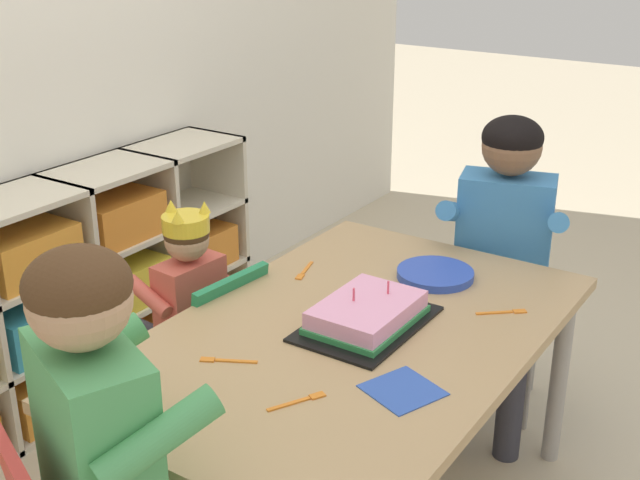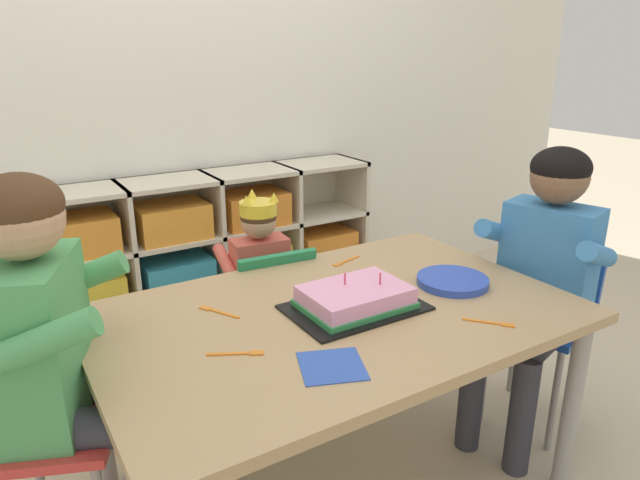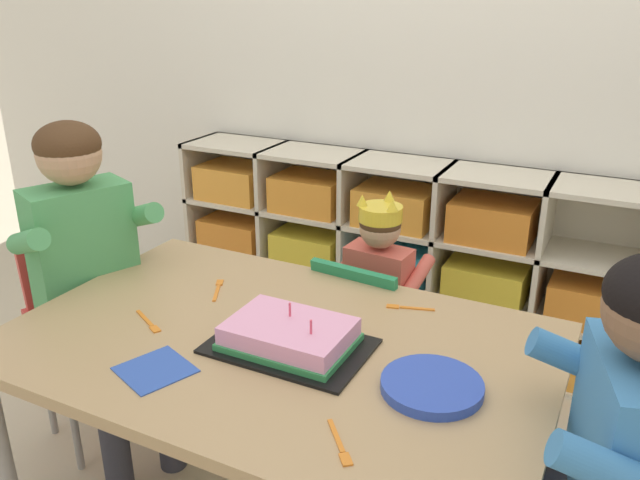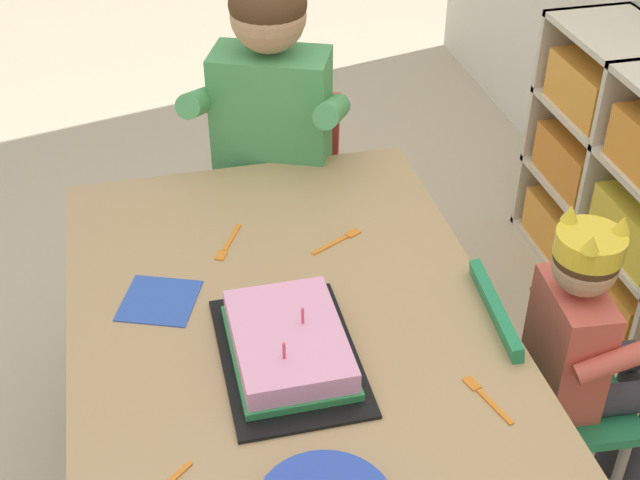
{
  "view_description": "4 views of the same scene",
  "coord_description": "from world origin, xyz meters",
  "px_view_note": "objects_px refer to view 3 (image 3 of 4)",
  "views": [
    {
      "loc": [
        -1.62,
        -0.98,
        1.64
      ],
      "look_at": [
        0.01,
        0.1,
        0.85
      ],
      "focal_mm": 46.41,
      "sensor_mm": 36.0,
      "label": 1
    },
    {
      "loc": [
        -0.82,
        -1.24,
        1.34
      ],
      "look_at": [
        0.02,
        0.13,
        0.8
      ],
      "focal_mm": 31.83,
      "sensor_mm": 36.0,
      "label": 2
    },
    {
      "loc": [
        0.74,
        -1.22,
        1.45
      ],
      "look_at": [
        0.09,
        0.07,
        0.88
      ],
      "focal_mm": 36.19,
      "sensor_mm": 36.0,
      "label": 3
    },
    {
      "loc": [
        1.26,
        -0.24,
        1.79
      ],
      "look_at": [
        0.05,
        0.04,
        0.89
      ],
      "focal_mm": 48.72,
      "sensor_mm": 36.0,
      "label": 4
    }
  ],
  "objects_px": {
    "paper_plate_stack": "(432,386)",
    "fork_near_cake_tray": "(407,308)",
    "guest_at_table_side": "(595,449)",
    "classroom_chair_adult_side": "(86,308)",
    "birthday_cake_on_tray": "(289,337)",
    "child_with_crown": "(384,281)",
    "adult_helper_seated": "(91,257)",
    "fork_near_child_seat": "(149,323)",
    "activity_table": "(277,360)",
    "fork_beside_plate_stack": "(218,289)",
    "fork_by_napkin": "(340,445)",
    "classroom_chair_blue": "(368,331)"
  },
  "relations": [
    {
      "from": "classroom_chair_adult_side",
      "to": "adult_helper_seated",
      "type": "bearing_deg",
      "value": -90.0
    },
    {
      "from": "classroom_chair_blue",
      "to": "birthday_cake_on_tray",
      "type": "distance_m",
      "value": 0.6
    },
    {
      "from": "activity_table",
      "to": "birthday_cake_on_tray",
      "type": "bearing_deg",
      "value": -20.44
    },
    {
      "from": "child_with_crown",
      "to": "classroom_chair_adult_side",
      "type": "relative_size",
      "value": 1.17
    },
    {
      "from": "classroom_chair_adult_side",
      "to": "birthday_cake_on_tray",
      "type": "distance_m",
      "value": 0.88
    },
    {
      "from": "birthday_cake_on_tray",
      "to": "paper_plate_stack",
      "type": "relative_size",
      "value": 1.72
    },
    {
      "from": "paper_plate_stack",
      "to": "fork_by_napkin",
      "type": "height_order",
      "value": "paper_plate_stack"
    },
    {
      "from": "classroom_chair_blue",
      "to": "classroom_chair_adult_side",
      "type": "relative_size",
      "value": 0.92
    },
    {
      "from": "classroom_chair_blue",
      "to": "adult_helper_seated",
      "type": "distance_m",
      "value": 0.91
    },
    {
      "from": "guest_at_table_side",
      "to": "fork_by_napkin",
      "type": "relative_size",
      "value": 8.96
    },
    {
      "from": "fork_near_child_seat",
      "to": "adult_helper_seated",
      "type": "bearing_deg",
      "value": 3.84
    },
    {
      "from": "fork_beside_plate_stack",
      "to": "classroom_chair_adult_side",
      "type": "bearing_deg",
      "value": -112.04
    },
    {
      "from": "activity_table",
      "to": "child_with_crown",
      "type": "relative_size",
      "value": 1.61
    },
    {
      "from": "birthday_cake_on_tray",
      "to": "fork_near_child_seat",
      "type": "height_order",
      "value": "birthday_cake_on_tray"
    },
    {
      "from": "guest_at_table_side",
      "to": "fork_near_cake_tray",
      "type": "height_order",
      "value": "guest_at_table_side"
    },
    {
      "from": "paper_plate_stack",
      "to": "fork_near_cake_tray",
      "type": "distance_m",
      "value": 0.39
    },
    {
      "from": "child_with_crown",
      "to": "fork_by_napkin",
      "type": "relative_size",
      "value": 7.28
    },
    {
      "from": "fork_beside_plate_stack",
      "to": "fork_near_cake_tray",
      "type": "xyz_separation_m",
      "value": [
        0.54,
        0.14,
        -0.0
      ]
    },
    {
      "from": "fork_near_cake_tray",
      "to": "child_with_crown",
      "type": "bearing_deg",
      "value": 104.4
    },
    {
      "from": "classroom_chair_blue",
      "to": "activity_table",
      "type": "bearing_deg",
      "value": 91.12
    },
    {
      "from": "fork_by_napkin",
      "to": "fork_beside_plate_stack",
      "type": "bearing_deg",
      "value": 12.5
    },
    {
      "from": "classroom_chair_adult_side",
      "to": "birthday_cake_on_tray",
      "type": "relative_size",
      "value": 1.85
    },
    {
      "from": "birthday_cake_on_tray",
      "to": "classroom_chair_blue",
      "type": "bearing_deg",
      "value": 91.51
    },
    {
      "from": "activity_table",
      "to": "classroom_chair_adult_side",
      "type": "relative_size",
      "value": 1.89
    },
    {
      "from": "paper_plate_stack",
      "to": "fork_near_child_seat",
      "type": "bearing_deg",
      "value": -176.72
    },
    {
      "from": "fork_beside_plate_stack",
      "to": "fork_near_child_seat",
      "type": "height_order",
      "value": "same"
    },
    {
      "from": "classroom_chair_adult_side",
      "to": "paper_plate_stack",
      "type": "bearing_deg",
      "value": -74.83
    },
    {
      "from": "classroom_chair_adult_side",
      "to": "fork_by_napkin",
      "type": "relative_size",
      "value": 6.22
    },
    {
      "from": "classroom_chair_adult_side",
      "to": "guest_at_table_side",
      "type": "relative_size",
      "value": 0.69
    },
    {
      "from": "fork_beside_plate_stack",
      "to": "child_with_crown",
      "type": "bearing_deg",
      "value": 115.81
    },
    {
      "from": "child_with_crown",
      "to": "birthday_cake_on_tray",
      "type": "bearing_deg",
      "value": 95.48
    },
    {
      "from": "fork_near_cake_tray",
      "to": "fork_near_child_seat",
      "type": "bearing_deg",
      "value": -162.35
    },
    {
      "from": "classroom_chair_blue",
      "to": "fork_beside_plate_stack",
      "type": "xyz_separation_m",
      "value": [
        -0.34,
        -0.35,
        0.23
      ]
    },
    {
      "from": "activity_table",
      "to": "classroom_chair_adult_side",
      "type": "bearing_deg",
      "value": 171.31
    },
    {
      "from": "adult_helper_seated",
      "to": "child_with_crown",
      "type": "bearing_deg",
      "value": -30.59
    },
    {
      "from": "child_with_crown",
      "to": "fork_near_cake_tray",
      "type": "bearing_deg",
      "value": 125.61
    },
    {
      "from": "classroom_chair_blue",
      "to": "fork_beside_plate_stack",
      "type": "distance_m",
      "value": 0.54
    },
    {
      "from": "guest_at_table_side",
      "to": "fork_beside_plate_stack",
      "type": "bearing_deg",
      "value": -120.19
    },
    {
      "from": "child_with_crown",
      "to": "adult_helper_seated",
      "type": "xyz_separation_m",
      "value": [
        -0.74,
        -0.56,
        0.16
      ]
    },
    {
      "from": "child_with_crown",
      "to": "adult_helper_seated",
      "type": "height_order",
      "value": "adult_helper_seated"
    },
    {
      "from": "fork_beside_plate_stack",
      "to": "fork_near_child_seat",
      "type": "bearing_deg",
      "value": -37.35
    },
    {
      "from": "guest_at_table_side",
      "to": "fork_near_cake_tray",
      "type": "distance_m",
      "value": 0.67
    },
    {
      "from": "paper_plate_stack",
      "to": "fork_near_cake_tray",
      "type": "height_order",
      "value": "paper_plate_stack"
    },
    {
      "from": "adult_helper_seated",
      "to": "fork_near_child_seat",
      "type": "height_order",
      "value": "adult_helper_seated"
    },
    {
      "from": "birthday_cake_on_tray",
      "to": "guest_at_table_side",
      "type": "bearing_deg",
      "value": -7.05
    },
    {
      "from": "classroom_chair_adult_side",
      "to": "activity_table",
      "type": "bearing_deg",
      "value": -76.12
    },
    {
      "from": "classroom_chair_blue",
      "to": "birthday_cake_on_tray",
      "type": "bearing_deg",
      "value": 96.5
    },
    {
      "from": "adult_helper_seated",
      "to": "fork_near_child_seat",
      "type": "relative_size",
      "value": 8.24
    },
    {
      "from": "paper_plate_stack",
      "to": "fork_near_child_seat",
      "type": "xyz_separation_m",
      "value": [
        -0.76,
        -0.04,
        -0.01
      ]
    },
    {
      "from": "activity_table",
      "to": "fork_near_child_seat",
      "type": "bearing_deg",
      "value": -166.9
    }
  ]
}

